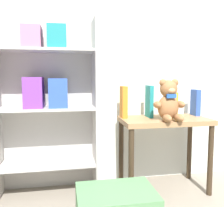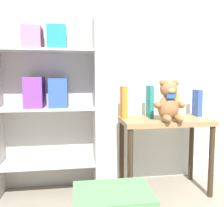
{
  "view_description": "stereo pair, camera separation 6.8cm",
  "coord_description": "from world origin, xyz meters",
  "px_view_note": "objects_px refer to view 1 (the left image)",
  "views": [
    {
      "loc": [
        -0.7,
        -0.66,
        0.88
      ],
      "look_at": [
        -0.35,
        1.17,
        0.68
      ],
      "focal_mm": 40.0,
      "sensor_mm": 36.0,
      "label": 1
    },
    {
      "loc": [
        -0.63,
        -0.67,
        0.88
      ],
      "look_at": [
        -0.35,
        1.17,
        0.68
      ],
      "focal_mm": 40.0,
      "sensor_mm": 36.0,
      "label": 2
    }
  ],
  "objects_px": {
    "book_standing_orange": "(124,102)",
    "book_standing_yellow": "(173,104)",
    "bookshelf_side": "(47,96)",
    "display_table": "(164,130)",
    "book_standing_teal": "(149,101)",
    "teddy_bear": "(169,102)",
    "book_standing_blue": "(195,102)"
  },
  "relations": [
    {
      "from": "bookshelf_side",
      "to": "teddy_bear",
      "type": "bearing_deg",
      "value": -13.89
    },
    {
      "from": "book_standing_orange",
      "to": "bookshelf_side",
      "type": "bearing_deg",
      "value": 175.8
    },
    {
      "from": "bookshelf_side",
      "to": "display_table",
      "type": "height_order",
      "value": "bookshelf_side"
    },
    {
      "from": "display_table",
      "to": "teddy_bear",
      "type": "height_order",
      "value": "teddy_bear"
    },
    {
      "from": "display_table",
      "to": "book_standing_teal",
      "type": "bearing_deg",
      "value": 147.92
    },
    {
      "from": "bookshelf_side",
      "to": "teddy_bear",
      "type": "xyz_separation_m",
      "value": [
        0.87,
        -0.22,
        -0.04
      ]
    },
    {
      "from": "book_standing_orange",
      "to": "book_standing_teal",
      "type": "distance_m",
      "value": 0.2
    },
    {
      "from": "book_standing_orange",
      "to": "book_standing_yellow",
      "type": "height_order",
      "value": "book_standing_orange"
    },
    {
      "from": "book_standing_teal",
      "to": "bookshelf_side",
      "type": "bearing_deg",
      "value": 176.59
    },
    {
      "from": "book_standing_teal",
      "to": "teddy_bear",
      "type": "bearing_deg",
      "value": -58.37
    },
    {
      "from": "bookshelf_side",
      "to": "book_standing_yellow",
      "type": "height_order",
      "value": "bookshelf_side"
    },
    {
      "from": "teddy_bear",
      "to": "book_standing_yellow",
      "type": "distance_m",
      "value": 0.2
    },
    {
      "from": "teddy_bear",
      "to": "book_standing_orange",
      "type": "xyz_separation_m",
      "value": [
        -0.3,
        0.17,
        -0.01
      ]
    },
    {
      "from": "bookshelf_side",
      "to": "book_standing_orange",
      "type": "distance_m",
      "value": 0.58
    },
    {
      "from": "teddy_bear",
      "to": "book_standing_orange",
      "type": "relative_size",
      "value": 1.23
    },
    {
      "from": "display_table",
      "to": "book_standing_orange",
      "type": "relative_size",
      "value": 2.73
    },
    {
      "from": "teddy_bear",
      "to": "book_standing_yellow",
      "type": "height_order",
      "value": "teddy_bear"
    },
    {
      "from": "book_standing_yellow",
      "to": "display_table",
      "type": "bearing_deg",
      "value": -146.73
    },
    {
      "from": "display_table",
      "to": "book_standing_orange",
      "type": "xyz_separation_m",
      "value": [
        -0.3,
        0.08,
        0.22
      ]
    },
    {
      "from": "book_standing_teal",
      "to": "book_standing_yellow",
      "type": "relative_size",
      "value": 1.28
    },
    {
      "from": "book_standing_orange",
      "to": "book_standing_yellow",
      "type": "xyz_separation_m",
      "value": [
        0.41,
        -0.01,
        -0.03
      ]
    },
    {
      "from": "book_standing_yellow",
      "to": "book_standing_blue",
      "type": "distance_m",
      "value": 0.2
    },
    {
      "from": "teddy_bear",
      "to": "book_standing_teal",
      "type": "height_order",
      "value": "teddy_bear"
    },
    {
      "from": "teddy_bear",
      "to": "display_table",
      "type": "bearing_deg",
      "value": 85.52
    },
    {
      "from": "display_table",
      "to": "book_standing_blue",
      "type": "xyz_separation_m",
      "value": [
        0.3,
        0.09,
        0.2
      ]
    },
    {
      "from": "display_table",
      "to": "teddy_bear",
      "type": "xyz_separation_m",
      "value": [
        -0.01,
        -0.09,
        0.23
      ]
    },
    {
      "from": "bookshelf_side",
      "to": "display_table",
      "type": "bearing_deg",
      "value": -7.87
    },
    {
      "from": "bookshelf_side",
      "to": "display_table",
      "type": "xyz_separation_m",
      "value": [
        0.88,
        -0.12,
        -0.27
      ]
    },
    {
      "from": "display_table",
      "to": "book_standing_teal",
      "type": "distance_m",
      "value": 0.25
    },
    {
      "from": "bookshelf_side",
      "to": "book_standing_blue",
      "type": "relative_size",
      "value": 6.16
    },
    {
      "from": "book_standing_teal",
      "to": "display_table",
      "type": "bearing_deg",
      "value": -31.22
    },
    {
      "from": "teddy_bear",
      "to": "book_standing_orange",
      "type": "height_order",
      "value": "teddy_bear"
    }
  ]
}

